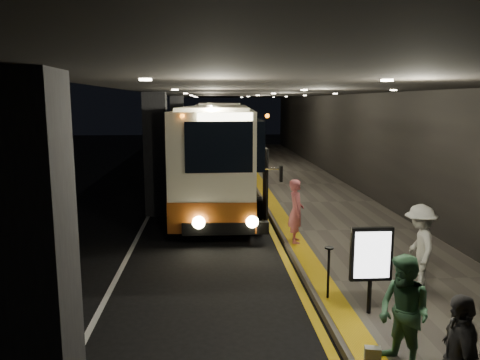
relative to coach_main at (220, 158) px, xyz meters
name	(u,v)px	position (x,y,z in m)	size (l,w,h in m)	color
ground	(196,247)	(-0.83, -5.83, -1.82)	(90.00, 90.00, 0.00)	black
lane_line_white	(153,208)	(-2.63, -0.83, -1.81)	(0.12, 50.00, 0.01)	silver
kerb_stripe_yellow	(259,206)	(1.52, -0.83, -1.81)	(0.18, 50.00, 0.01)	gold
sidewalk	(320,204)	(3.92, -0.83, -1.74)	(4.50, 50.00, 0.15)	#514C44
tactile_strip	(272,202)	(2.02, -0.83, -1.66)	(0.50, 50.00, 0.01)	gold
terminal_wall	(379,129)	(6.17, -0.83, 1.18)	(0.10, 50.00, 6.00)	black
support_columns	(156,154)	(-2.33, -1.83, 0.38)	(0.80, 24.80, 4.40)	black
canopy	(264,87)	(1.67, -0.83, 2.78)	(9.00, 50.00, 0.40)	black
coach_main	(220,158)	(0.00, 0.00, 0.00)	(3.27, 12.25, 3.79)	beige
coach_second	(216,136)	(0.03, 11.62, 0.04)	(2.80, 12.33, 3.86)	beige
coach_third	(214,127)	(0.08, 25.05, -0.15)	(2.75, 11.12, 3.47)	beige
passenger_boarding	(296,211)	(1.97, -6.08, -0.77)	(0.66, 0.43, 1.80)	#AC5055
passenger_waiting_green	(404,313)	(2.38, -12.42, -0.80)	(0.84, 0.52, 1.73)	#407452
passenger_waiting_white	(419,247)	(3.95, -9.49, -0.76)	(1.17, 0.54, 1.81)	silver
bag_polka	(403,318)	(2.92, -11.21, -1.48)	(0.30, 0.13, 0.37)	black
bag_plain	(373,357)	(1.97, -12.35, -1.52)	(0.24, 0.14, 0.30)	#B5B6AA
info_sign	(371,256)	(2.52, -10.60, -0.55)	(0.78, 0.12, 1.66)	black
stanchion_post	(328,273)	(1.92, -9.89, -1.14)	(0.05, 0.05, 1.06)	black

